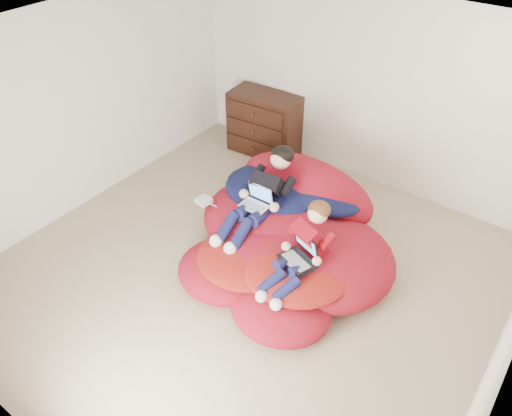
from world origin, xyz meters
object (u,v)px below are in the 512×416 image
(dresser, at_px, (265,124))
(laptop_white, at_px, (257,200))
(laptop_black, at_px, (301,253))
(older_boy, at_px, (264,191))
(beanbag_pile, at_px, (287,235))
(younger_boy, at_px, (304,246))

(dresser, distance_m, laptop_white, 2.10)
(dresser, relative_size, laptop_black, 2.50)
(dresser, xyz_separation_m, older_boy, (1.15, -1.62, 0.23))
(beanbag_pile, relative_size, younger_boy, 2.38)
(dresser, bearing_deg, beanbag_pile, -47.70)
(dresser, bearing_deg, younger_boy, -46.50)
(younger_boy, xyz_separation_m, laptop_white, (-0.81, 0.32, 0.01))
(dresser, bearing_deg, laptop_white, -56.70)
(older_boy, height_order, laptop_white, older_boy)
(dresser, relative_size, beanbag_pile, 0.43)
(laptop_black, bearing_deg, laptop_white, 155.58)
(younger_boy, height_order, laptop_white, younger_boy)
(older_boy, xyz_separation_m, younger_boy, (0.81, -0.45, -0.06))
(dresser, height_order, younger_boy, younger_boy)
(dresser, xyz_separation_m, beanbag_pile, (1.52, -1.67, -0.20))
(dresser, distance_m, beanbag_pile, 2.27)
(laptop_white, xyz_separation_m, laptop_black, (0.81, -0.37, -0.07))
(dresser, xyz_separation_m, laptop_black, (1.96, -2.12, 0.11))
(laptop_black, bearing_deg, older_boy, 148.43)
(beanbag_pile, height_order, younger_boy, younger_boy)
(older_boy, relative_size, laptop_black, 3.03)
(older_boy, height_order, laptop_black, older_boy)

